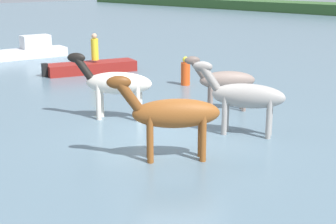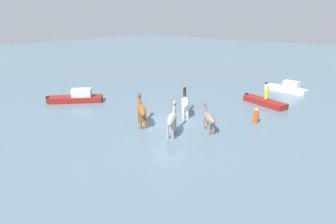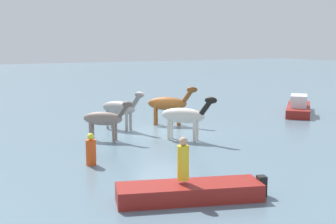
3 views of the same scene
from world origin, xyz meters
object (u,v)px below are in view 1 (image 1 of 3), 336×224
object	(u,v)px
horse_rear_stallion	(116,83)
boat_skiff_near	(29,52)
boat_motor_center	(91,69)
buoy_channel_marker	(185,72)
person_boatman_standing	(95,48)
horse_lead	(172,114)
horse_gray_outer	(225,81)
horse_chestnut_trailing	(245,96)

from	to	relation	value
horse_rear_stallion	boat_skiff_near	xyz separation A→B (m)	(-12.49, 3.73, -0.79)
boat_motor_center	buoy_channel_marker	distance (m)	4.92
person_boatman_standing	buoy_channel_marker	distance (m)	4.78
horse_lead	person_boatman_standing	world-z (taller)	horse_lead
boat_skiff_near	buoy_channel_marker	xyz separation A→B (m)	(10.54, 1.20, 0.20)
horse_gray_outer	horse_chestnut_trailing	size ratio (longest dim) A/B	0.83
horse_lead	boat_skiff_near	distance (m)	16.85
boat_motor_center	person_boatman_standing	world-z (taller)	person_boatman_standing
horse_chestnut_trailing	boat_motor_center	xyz separation A→B (m)	(-10.28, 2.13, -0.92)
horse_gray_outer	boat_motor_center	xyz separation A→B (m)	(-8.29, 0.59, -0.81)
horse_lead	boat_skiff_near	world-z (taller)	horse_lead
boat_skiff_near	person_boatman_standing	bearing A→B (deg)	-80.52
horse_gray_outer	boat_motor_center	distance (m)	8.35
person_boatman_standing	horse_rear_stallion	bearing A→B (deg)	-30.43
boat_motor_center	person_boatman_standing	size ratio (longest dim) A/B	3.54
horse_gray_outer	person_boatman_standing	size ratio (longest dim) A/B	1.66
boat_skiff_near	buoy_channel_marker	world-z (taller)	boat_skiff_near
horse_lead	horse_chestnut_trailing	xyz separation A→B (m)	(-0.03, 2.71, -0.04)
horse_lead	horse_gray_outer	distance (m)	4.72
horse_lead	horse_chestnut_trailing	bearing A→B (deg)	-140.66
horse_lead	horse_chestnut_trailing	distance (m)	2.71
horse_lead	horse_rear_stallion	xyz separation A→B (m)	(-3.61, 1.15, -0.02)
horse_rear_stallion	horse_chestnut_trailing	xyz separation A→B (m)	(3.58, 1.57, -0.02)
horse_chestnut_trailing	boat_skiff_near	bearing A→B (deg)	-37.43
person_boatman_standing	buoy_channel_marker	size ratio (longest dim) A/B	1.04
horse_chestnut_trailing	boat_motor_center	size ratio (longest dim) A/B	0.56
horse_lead	boat_skiff_near	size ratio (longest dim) A/B	0.52
horse_gray_outer	horse_rear_stallion	xyz separation A→B (m)	(-1.59, -3.11, 0.12)
buoy_channel_marker	horse_rear_stallion	bearing A→B (deg)	-68.40
horse_rear_stallion	boat_motor_center	world-z (taller)	horse_rear_stallion
horse_gray_outer	buoy_channel_marker	bearing A→B (deg)	-77.69
horse_rear_stallion	boat_motor_center	bearing A→B (deg)	-68.04
horse_chestnut_trailing	boat_motor_center	distance (m)	10.54
boat_motor_center	boat_skiff_near	world-z (taller)	boat_skiff_near
horse_gray_outer	boat_motor_center	world-z (taller)	horse_gray_outer
person_boatman_standing	horse_lead	bearing A→B (deg)	-26.18
horse_rear_stallion	boat_skiff_near	distance (m)	13.06
horse_lead	horse_gray_outer	size ratio (longest dim) A/B	1.15
horse_chestnut_trailing	boat_motor_center	bearing A→B (deg)	-41.49
horse_gray_outer	person_boatman_standing	world-z (taller)	horse_gray_outer
horse_chestnut_trailing	horse_rear_stallion	bearing A→B (deg)	-6.13
person_boatman_standing	buoy_channel_marker	world-z (taller)	person_boatman_standing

